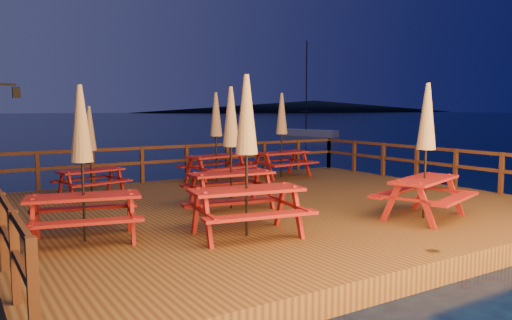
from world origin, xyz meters
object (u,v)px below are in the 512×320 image
(picnic_table_0, at_px, (216,136))
(picnic_table_1, at_px, (90,150))
(sailboat, at_px, (309,133))
(picnic_table_2, at_px, (231,146))

(picnic_table_0, bearing_deg, picnic_table_1, 176.84)
(sailboat, height_order, picnic_table_0, sailboat)
(picnic_table_1, xyz_separation_m, picnic_table_2, (2.30, -3.18, 0.22))
(picnic_table_1, bearing_deg, picnic_table_2, -66.68)
(sailboat, distance_m, picnic_table_2, 36.18)
(sailboat, xyz_separation_m, picnic_table_1, (-25.88, -24.22, 1.29))
(sailboat, xyz_separation_m, picnic_table_0, (-22.00, -23.63, 1.51))
(picnic_table_1, relative_size, picnic_table_2, 0.84)
(picnic_table_0, height_order, picnic_table_2, picnic_table_2)
(picnic_table_1, bearing_deg, sailboat, 30.51)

